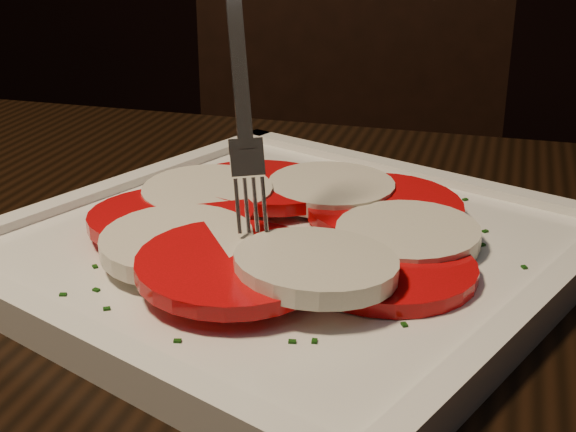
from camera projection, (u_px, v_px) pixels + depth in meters
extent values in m
cube|color=black|center=(267.00, 385.00, 0.39)|extent=(1.21, 0.82, 0.04)
cube|color=black|center=(329.00, 313.00, 1.03)|extent=(0.46, 0.46, 0.04)
cube|color=black|center=(350.00, 89.00, 1.11)|extent=(0.42, 0.08, 0.46)
cylinder|color=black|center=(231.00, 382.00, 1.32)|extent=(0.04, 0.04, 0.41)
cylinder|color=black|center=(454.00, 405.00, 1.26)|extent=(0.04, 0.04, 0.41)
cube|color=white|center=(288.00, 251.00, 0.47)|extent=(0.40, 0.40, 0.01)
cylinder|color=red|center=(384.00, 268.00, 0.43)|extent=(0.10, 0.10, 0.01)
cylinder|color=silver|center=(408.00, 235.00, 0.46)|extent=(0.08, 0.08, 0.01)
cylinder|color=red|center=(384.00, 208.00, 0.50)|extent=(0.10, 0.10, 0.01)
cylinder|color=silver|center=(331.00, 189.00, 0.53)|extent=(0.08, 0.08, 0.01)
cylinder|color=red|center=(267.00, 186.00, 0.53)|extent=(0.10, 0.10, 0.02)
cylinder|color=silver|center=(207.00, 194.00, 0.51)|extent=(0.08, 0.08, 0.01)
cylinder|color=red|center=(172.00, 217.00, 0.47)|extent=(0.10, 0.10, 0.01)
cylinder|color=silver|center=(177.00, 243.00, 0.43)|extent=(0.08, 0.08, 0.01)
cylinder|color=red|center=(232.00, 265.00, 0.41)|extent=(0.10, 0.10, 0.01)
cylinder|color=silver|center=(316.00, 265.00, 0.40)|extent=(0.08, 0.08, 0.02)
cube|color=#196110|center=(249.00, 180.00, 0.53)|extent=(0.02, 0.04, 0.01)
cube|color=#196110|center=(351.00, 195.00, 0.51)|extent=(0.04, 0.02, 0.00)
cube|color=#196110|center=(365.00, 268.00, 0.41)|extent=(0.01, 0.05, 0.01)
cube|color=#196110|center=(313.00, 250.00, 0.43)|extent=(0.04, 0.02, 0.01)
cube|color=#196110|center=(262.00, 253.00, 0.43)|extent=(0.03, 0.02, 0.00)
cube|color=#196110|center=(252.00, 187.00, 0.52)|extent=(0.03, 0.04, 0.01)
cube|color=#196110|center=(188.00, 203.00, 0.49)|extent=(0.05, 0.02, 0.01)
cube|color=#196110|center=(317.00, 272.00, 0.41)|extent=(0.04, 0.04, 0.00)
cube|color=#196110|center=(271.00, 251.00, 0.43)|extent=(0.05, 0.03, 0.00)
cube|color=#0F390A|center=(95.00, 266.00, 0.43)|extent=(0.00, 0.00, 0.00)
cube|color=#0F390A|center=(482.00, 245.00, 0.46)|extent=(0.00, 0.00, 0.00)
cube|color=#0F390A|center=(191.00, 307.00, 0.39)|extent=(0.00, 0.00, 0.00)
cube|color=#0F390A|center=(485.00, 231.00, 0.48)|extent=(0.00, 0.00, 0.00)
cube|color=#0F390A|center=(96.00, 290.00, 0.41)|extent=(0.00, 0.00, 0.00)
cube|color=#0F390A|center=(368.00, 193.00, 0.54)|extent=(0.00, 0.00, 0.00)
cube|color=#0F390A|center=(177.00, 341.00, 0.36)|extent=(0.00, 0.00, 0.00)
cube|color=#0F390A|center=(158.00, 209.00, 0.51)|extent=(0.00, 0.00, 0.00)
cube|color=#0F390A|center=(302.00, 181.00, 0.56)|extent=(0.00, 0.00, 0.00)
cube|color=#0F390A|center=(524.00, 267.00, 0.43)|extent=(0.00, 0.00, 0.00)
cube|color=#0F390A|center=(145.00, 216.00, 0.50)|extent=(0.00, 0.00, 0.00)
cube|color=#0F390A|center=(107.00, 309.00, 0.39)|extent=(0.00, 0.00, 0.00)
cube|color=#0F390A|center=(310.00, 180.00, 0.56)|extent=(0.00, 0.00, 0.00)
cube|color=#0F390A|center=(314.00, 341.00, 0.36)|extent=(0.00, 0.00, 0.00)
cube|color=#0F390A|center=(404.00, 325.00, 0.38)|extent=(0.00, 0.00, 0.00)
cube|color=#0F390A|center=(185.00, 302.00, 0.40)|extent=(0.00, 0.00, 0.00)
cube|color=#0F390A|center=(448.00, 243.00, 0.46)|extent=(0.00, 0.00, 0.00)
cube|color=#0F390A|center=(441.00, 304.00, 0.40)|extent=(0.00, 0.00, 0.00)
cube|color=#0F390A|center=(192.00, 175.00, 0.58)|extent=(0.00, 0.00, 0.00)
cube|color=#0F390A|center=(250.00, 167.00, 0.59)|extent=(0.00, 0.00, 0.00)
cube|color=#0F390A|center=(295.00, 171.00, 0.58)|extent=(0.00, 0.00, 0.00)
cube|color=#0F390A|center=(63.00, 295.00, 0.40)|extent=(0.00, 0.00, 0.00)
cube|color=#0F390A|center=(292.00, 342.00, 0.36)|extent=(0.00, 0.00, 0.00)
cube|color=#0F390A|center=(420.00, 290.00, 0.41)|extent=(0.00, 0.00, 0.00)
cube|color=#0F390A|center=(465.00, 199.00, 0.53)|extent=(0.00, 0.00, 0.00)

